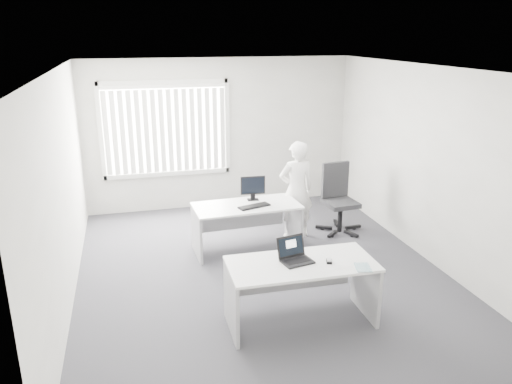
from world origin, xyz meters
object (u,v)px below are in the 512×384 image
object	(u,v)px
person	(296,190)
monitor	(253,188)
laptop	(297,252)
desk_far	(247,217)
desk_near	(301,280)
office_chair	(339,210)

from	to	relation	value
person	monitor	distance (m)	0.76
person	laptop	bearing A→B (deg)	67.34
desk_far	monitor	world-z (taller)	monitor
desk_near	laptop	distance (m)	0.35
desk_near	person	size ratio (longest dim) A/B	1.05
office_chair	desk_near	bearing A→B (deg)	-127.26
desk_far	monitor	distance (m)	0.47
laptop	desk_far	bearing A→B (deg)	80.14
laptop	monitor	distance (m)	2.34
desk_far	person	xyz separation A→B (m)	(0.90, 0.30, 0.28)
office_chair	laptop	distance (m)	3.01
person	laptop	xyz separation A→B (m)	(-0.83, -2.44, 0.09)
desk_far	laptop	bearing A→B (deg)	-90.97
person	office_chair	bearing A→B (deg)	179.93
monitor	person	bearing A→B (deg)	11.58
person	desk_near	bearing A→B (deg)	68.47
desk_near	desk_far	distance (m)	2.15
monitor	desk_far	bearing A→B (deg)	-122.91
desk_near	desk_far	bearing A→B (deg)	94.08
desk_near	office_chair	size ratio (longest dim) A/B	1.45
person	desk_far	bearing A→B (deg)	14.74
desk_far	laptop	world-z (taller)	laptop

